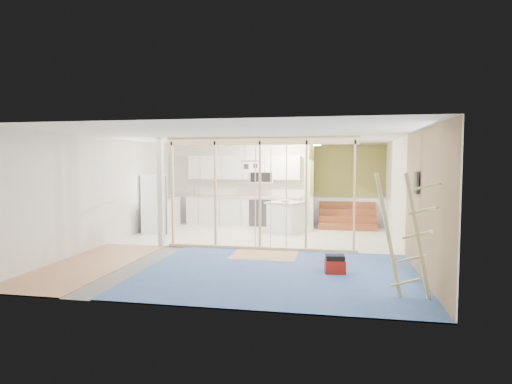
% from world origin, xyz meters
% --- Properties ---
extents(room, '(7.01, 8.01, 2.61)m').
position_xyz_m(room, '(0.00, 0.00, 1.30)').
color(room, slate).
rests_on(room, ground).
extents(floor_overlays, '(7.00, 8.00, 0.03)m').
position_xyz_m(floor_overlays, '(0.07, 0.06, 0.01)').
color(floor_overlays, white).
rests_on(floor_overlays, room).
extents(stud_frame, '(4.66, 0.14, 2.60)m').
position_xyz_m(stud_frame, '(-0.24, -0.00, 1.59)').
color(stud_frame, '#D9C884').
rests_on(stud_frame, room).
extents(base_cabinets, '(4.45, 2.24, 0.93)m').
position_xyz_m(base_cabinets, '(-1.61, 3.36, 0.47)').
color(base_cabinets, silver).
rests_on(base_cabinets, room).
extents(upper_cabinets, '(3.60, 0.41, 0.85)m').
position_xyz_m(upper_cabinets, '(-0.84, 3.82, 1.82)').
color(upper_cabinets, silver).
rests_on(upper_cabinets, room).
extents(green_partition, '(2.25, 1.51, 2.60)m').
position_xyz_m(green_partition, '(2.04, 3.66, 0.94)').
color(green_partition, olive).
rests_on(green_partition, room).
extents(pot_rack, '(0.52, 0.52, 0.72)m').
position_xyz_m(pot_rack, '(-0.31, 1.89, 2.00)').
color(pot_rack, black).
rests_on(pot_rack, room).
extents(sheathing_panel, '(0.02, 4.00, 2.60)m').
position_xyz_m(sheathing_panel, '(3.48, -2.00, 1.30)').
color(sheathing_panel, tan).
rests_on(sheathing_panel, room).
extents(electrical_panel, '(0.04, 0.30, 0.40)m').
position_xyz_m(electrical_panel, '(3.43, -1.40, 1.65)').
color(electrical_panel, '#39393E').
rests_on(electrical_panel, room).
extents(ceiling_light, '(0.32, 0.32, 0.08)m').
position_xyz_m(ceiling_light, '(1.40, 3.00, 2.54)').
color(ceiling_light, '#FFEABF').
rests_on(ceiling_light, room).
extents(fridge, '(0.96, 0.92, 1.66)m').
position_xyz_m(fridge, '(-3.06, 1.80, 0.83)').
color(fridge, white).
rests_on(fridge, room).
extents(island, '(1.19, 1.19, 0.89)m').
position_xyz_m(island, '(0.60, 2.59, 0.44)').
color(island, white).
rests_on(island, room).
extents(bowl, '(0.27, 0.27, 0.06)m').
position_xyz_m(bowl, '(0.59, 2.50, 0.92)').
color(bowl, beige).
rests_on(bowl, island).
extents(soap_bottle_a, '(0.14, 0.14, 0.33)m').
position_xyz_m(soap_bottle_a, '(-2.50, 3.80, 1.09)').
color(soap_bottle_a, '#A1A3B4').
rests_on(soap_bottle_a, base_cabinets).
extents(soap_bottle_b, '(0.11, 0.11, 0.20)m').
position_xyz_m(soap_bottle_b, '(0.64, 3.64, 1.03)').
color(soap_bottle_b, silver).
rests_on(soap_bottle_b, base_cabinets).
extents(toolbox, '(0.39, 0.31, 0.35)m').
position_xyz_m(toolbox, '(2.00, -1.81, 0.17)').
color(toolbox, maroon).
rests_on(toolbox, room).
extents(ladder, '(0.99, 0.14, 1.85)m').
position_xyz_m(ladder, '(3.02, -3.08, 0.95)').
color(ladder, '#DFD188').
rests_on(ladder, room).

